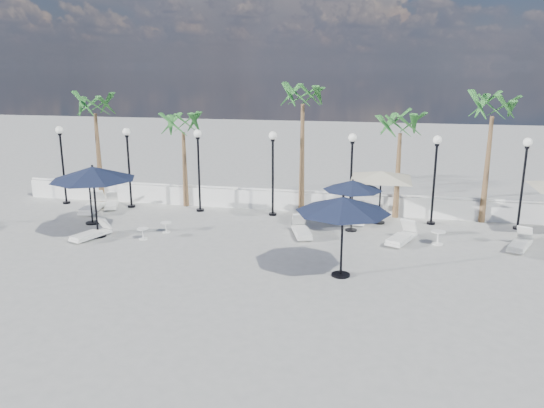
% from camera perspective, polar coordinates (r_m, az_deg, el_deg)
% --- Properties ---
extents(ground, '(100.00, 100.00, 0.00)m').
position_cam_1_polar(ground, '(18.33, -4.07, -6.61)').
color(ground, gray).
rests_on(ground, ground).
extents(balustrade, '(26.00, 0.30, 1.01)m').
position_cam_1_polar(balustrade, '(25.15, 0.54, 0.43)').
color(balustrade, white).
rests_on(balustrade, ground).
extents(lamppost_0, '(0.36, 0.36, 3.84)m').
position_cam_1_polar(lamppost_0, '(27.84, -21.68, 5.03)').
color(lamppost_0, black).
rests_on(lamppost_0, ground).
extents(lamppost_1, '(0.36, 0.36, 3.84)m').
position_cam_1_polar(lamppost_1, '(26.09, -15.21, 4.97)').
color(lamppost_1, black).
rests_on(lamppost_1, ground).
extents(lamppost_2, '(0.36, 0.36, 3.84)m').
position_cam_1_polar(lamppost_2, '(24.71, -7.92, 4.83)').
color(lamppost_2, black).
rests_on(lamppost_2, ground).
extents(lamppost_3, '(0.36, 0.36, 3.84)m').
position_cam_1_polar(lamppost_3, '(23.77, 0.08, 4.59)').
color(lamppost_3, black).
rests_on(lamppost_3, ground).
extents(lamppost_4, '(0.36, 0.36, 3.84)m').
position_cam_1_polar(lamppost_4, '(23.33, 8.56, 4.23)').
color(lamppost_4, black).
rests_on(lamppost_4, ground).
extents(lamppost_5, '(0.36, 0.36, 3.84)m').
position_cam_1_polar(lamppost_5, '(23.40, 17.15, 3.78)').
color(lamppost_5, black).
rests_on(lamppost_5, ground).
extents(lamppost_6, '(0.36, 0.36, 3.84)m').
position_cam_1_polar(lamppost_6, '(23.99, 25.50, 3.26)').
color(lamppost_6, black).
rests_on(lamppost_6, ground).
extents(palm_0, '(2.60, 2.60, 5.50)m').
position_cam_1_polar(palm_0, '(27.50, -18.52, 9.50)').
color(palm_0, brown).
rests_on(palm_0, ground).
extents(palm_1, '(2.60, 2.60, 4.70)m').
position_cam_1_polar(palm_1, '(25.62, -9.54, 7.97)').
color(palm_1, brown).
rests_on(palm_1, ground).
extents(palm_2, '(2.60, 2.60, 6.10)m').
position_cam_1_polar(palm_2, '(24.04, 3.33, 10.98)').
color(palm_2, brown).
rests_on(palm_2, ground).
extents(palm_3, '(2.60, 2.60, 4.90)m').
position_cam_1_polar(palm_3, '(23.89, 13.64, 7.76)').
color(palm_3, brown).
rests_on(palm_3, ground).
extents(palm_4, '(2.60, 2.60, 5.70)m').
position_cam_1_polar(palm_4, '(24.21, 22.63, 9.01)').
color(palm_4, brown).
rests_on(palm_4, ground).
extents(lounger_0, '(1.07, 2.19, 0.79)m').
position_cam_1_polar(lounger_0, '(26.22, -18.76, -0.23)').
color(lounger_0, white).
rests_on(lounger_0, ground).
extents(lounger_2, '(1.11, 1.70, 0.61)m').
position_cam_1_polar(lounger_2, '(26.71, -16.88, 0.05)').
color(lounger_2, white).
rests_on(lounger_2, ground).
extents(lounger_3, '(1.11, 1.81, 0.65)m').
position_cam_1_polar(lounger_3, '(22.15, -18.88, -3.02)').
color(lounger_3, white).
rests_on(lounger_3, ground).
extents(lounger_4, '(0.95, 2.01, 0.73)m').
position_cam_1_polar(lounger_4, '(23.54, 9.58, -1.34)').
color(lounger_4, white).
rests_on(lounger_4, ground).
extents(lounger_5, '(1.12, 1.92, 0.68)m').
position_cam_1_polar(lounger_5, '(21.35, 3.21, -2.85)').
color(lounger_5, white).
rests_on(lounger_5, ground).
extents(lounger_6, '(1.29, 1.97, 0.71)m').
position_cam_1_polar(lounger_6, '(21.10, 13.78, -3.45)').
color(lounger_6, white).
rests_on(lounger_6, ground).
extents(lounger_7, '(1.24, 1.84, 0.66)m').
position_cam_1_polar(lounger_7, '(21.85, 25.13, -3.86)').
color(lounger_7, white).
rests_on(lounger_7, ground).
extents(side_table_0, '(0.46, 0.46, 0.45)m').
position_cam_1_polar(side_table_0, '(21.50, -13.71, -3.01)').
color(side_table_0, white).
rests_on(side_table_0, ground).
extents(side_table_1, '(0.45, 0.45, 0.43)m').
position_cam_1_polar(side_table_1, '(22.17, -11.32, -2.37)').
color(side_table_1, white).
rests_on(side_table_1, ground).
extents(side_table_2, '(0.54, 0.54, 0.53)m').
position_cam_1_polar(side_table_2, '(21.25, 17.42, -3.35)').
color(side_table_2, white).
rests_on(side_table_2, ground).
extents(parasol_navy_left, '(3.31, 3.31, 2.92)m').
position_cam_1_polar(parasol_navy_left, '(21.80, -18.72, 3.12)').
color(parasol_navy_left, black).
rests_on(parasol_navy_left, ground).
extents(parasol_navy_mid, '(2.44, 2.44, 2.19)m').
position_cam_1_polar(parasol_navy_mid, '(21.80, 8.68, 1.98)').
color(parasol_navy_mid, black).
rests_on(parasol_navy_mid, ground).
extents(parasol_navy_right, '(3.03, 3.03, 2.72)m').
position_cam_1_polar(parasol_navy_right, '(16.82, 7.65, -0.10)').
color(parasol_navy_right, black).
rests_on(parasol_navy_right, ground).
extents(parasol_cream_sq_a, '(5.04, 5.04, 2.48)m').
position_cam_1_polar(parasol_cream_sq_a, '(23.04, 11.69, 3.45)').
color(parasol_cream_sq_a, black).
rests_on(parasol_cream_sq_a, ground).
extents(parasol_cream_small, '(1.88, 1.88, 2.31)m').
position_cam_1_polar(parasol_cream_small, '(23.86, -19.11, 2.56)').
color(parasol_cream_small, black).
rests_on(parasol_cream_small, ground).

